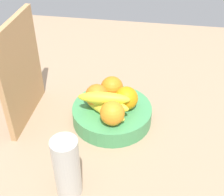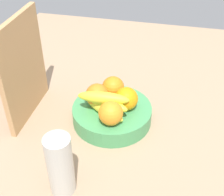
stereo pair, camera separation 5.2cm
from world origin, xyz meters
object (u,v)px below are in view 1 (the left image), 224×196
(fruit_bowl, at_px, (112,114))
(orange_back_left, at_px, (126,98))
(banana_bunch, at_px, (105,103))
(cutting_board, at_px, (21,72))
(orange_front_left, at_px, (112,87))
(orange_center, at_px, (112,113))
(orange_front_right, at_px, (97,96))
(thermos_tumbler, at_px, (67,168))

(fruit_bowl, xyz_separation_m, orange_back_left, (0.01, -0.05, 0.07))
(orange_back_left, distance_m, banana_bunch, 0.08)
(banana_bunch, xyz_separation_m, cutting_board, (0.02, 0.28, 0.08))
(orange_front_left, bearing_deg, orange_center, -169.99)
(orange_back_left, bearing_deg, orange_front_left, 46.78)
(orange_front_left, bearing_deg, banana_bunch, 175.15)
(orange_front_left, xyz_separation_m, orange_front_right, (-0.06, 0.04, 0.00))
(orange_front_right, xyz_separation_m, thermos_tumbler, (-0.32, 0.01, -0.00))
(thermos_tumbler, bearing_deg, orange_front_left, -8.64)
(banana_bunch, bearing_deg, orange_center, -142.72)
(orange_front_left, bearing_deg, fruit_bowl, -170.29)
(orange_back_left, distance_m, thermos_tumbler, 0.34)
(orange_back_left, xyz_separation_m, thermos_tumbler, (-0.32, 0.11, -0.00))
(orange_back_left, distance_m, cutting_board, 0.36)
(banana_bunch, height_order, cutting_board, cutting_board)
(orange_front_right, height_order, thermos_tumbler, thermos_tumbler)
(orange_front_left, height_order, orange_back_left, same)
(orange_front_right, height_order, banana_bunch, banana_bunch)
(fruit_bowl, height_order, orange_back_left, orange_back_left)
(orange_back_left, relative_size, banana_bunch, 0.45)
(orange_front_left, xyz_separation_m, orange_back_left, (-0.05, -0.06, 0.00))
(orange_front_right, relative_size, banana_bunch, 0.45)
(cutting_board, bearing_deg, thermos_tumbler, -142.37)
(orange_center, bearing_deg, orange_front_right, 38.97)
(cutting_board, bearing_deg, orange_front_left, -76.28)
(fruit_bowl, distance_m, thermos_tumbler, 0.32)
(orange_center, bearing_deg, fruit_bowl, 10.24)
(banana_bunch, distance_m, cutting_board, 0.29)
(orange_front_left, height_order, orange_front_right, same)
(orange_front_right, xyz_separation_m, cutting_board, (-0.02, 0.25, 0.08))
(orange_front_right, height_order, orange_back_left, same)
(orange_front_left, height_order, banana_bunch, banana_bunch)
(cutting_board, height_order, thermos_tumbler, cutting_board)
(fruit_bowl, distance_m, orange_front_left, 0.09)
(orange_back_left, bearing_deg, cutting_board, 93.14)
(orange_front_left, relative_size, banana_bunch, 0.45)
(fruit_bowl, distance_m, cutting_board, 0.34)
(orange_front_right, bearing_deg, orange_center, -141.03)
(orange_center, distance_m, thermos_tumbler, 0.25)
(banana_bunch, bearing_deg, orange_front_right, 40.68)
(fruit_bowl, distance_m, banana_bunch, 0.08)
(orange_center, xyz_separation_m, orange_back_left, (0.09, -0.03, 0.00))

